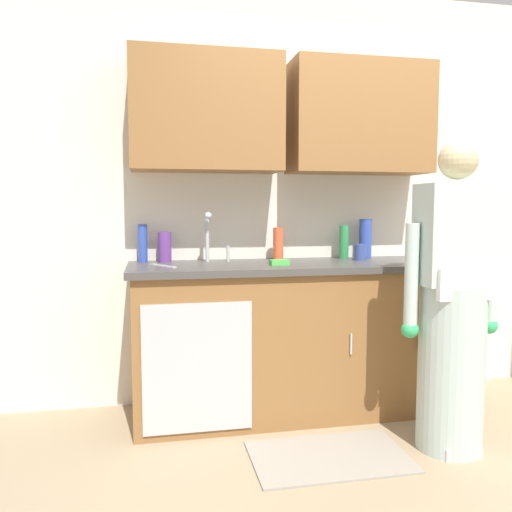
% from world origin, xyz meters
% --- Properties ---
extents(ground_plane, '(9.00, 9.00, 0.00)m').
position_xyz_m(ground_plane, '(0.00, 0.00, 0.00)').
color(ground_plane, '#998466').
extents(kitchen_wall_with_uppers, '(4.80, 0.44, 2.70)m').
position_xyz_m(kitchen_wall_with_uppers, '(-0.14, 0.99, 1.48)').
color(kitchen_wall_with_uppers, silver).
rests_on(kitchen_wall_with_uppers, ground).
extents(counter_cabinet, '(1.90, 0.62, 0.90)m').
position_xyz_m(counter_cabinet, '(-0.55, 0.70, 0.45)').
color(counter_cabinet, brown).
rests_on(counter_cabinet, ground).
extents(countertop, '(1.96, 0.66, 0.04)m').
position_xyz_m(countertop, '(-0.55, 0.70, 0.92)').
color(countertop, '#474442').
rests_on(countertop, counter_cabinet).
extents(sink, '(0.50, 0.36, 0.35)m').
position_xyz_m(sink, '(-1.00, 0.71, 0.93)').
color(sink, '#B7BABF').
rests_on(sink, counter_cabinet).
extents(person_at_sink, '(0.55, 0.34, 1.62)m').
position_xyz_m(person_at_sink, '(0.15, 0.03, 0.69)').
color(person_at_sink, white).
rests_on(person_at_sink, ground).
extents(floor_mat, '(0.80, 0.50, 0.01)m').
position_xyz_m(floor_mat, '(-0.51, 0.05, 0.01)').
color(floor_mat, gray).
rests_on(floor_mat, ground).
extents(bottle_water_short, '(0.08, 0.08, 0.26)m').
position_xyz_m(bottle_water_short, '(0.03, 0.91, 1.07)').
color(bottle_water_short, '#334CB2').
rests_on(bottle_water_short, countertop).
extents(bottle_dish_liquid, '(0.06, 0.06, 0.22)m').
position_xyz_m(bottle_dish_liquid, '(-0.13, 0.89, 1.05)').
color(bottle_dish_liquid, '#2D8C4C').
rests_on(bottle_dish_liquid, countertop).
extents(bottle_cleaner_spray, '(0.06, 0.06, 0.24)m').
position_xyz_m(bottle_cleaner_spray, '(-1.44, 0.92, 1.06)').
color(bottle_cleaner_spray, '#334CB2').
rests_on(bottle_cleaner_spray, countertop).
extents(bottle_water_tall, '(0.07, 0.07, 0.21)m').
position_xyz_m(bottle_water_tall, '(-0.58, 0.87, 1.05)').
color(bottle_water_tall, '#E05933').
rests_on(bottle_water_tall, countertop).
extents(bottle_soap, '(0.08, 0.08, 0.19)m').
position_xyz_m(bottle_soap, '(-1.30, 0.91, 1.03)').
color(bottle_soap, '#66388C').
rests_on(bottle_soap, countertop).
extents(cup_by_sink, '(0.08, 0.08, 0.10)m').
position_xyz_m(cup_by_sink, '(-0.06, 0.77, 0.99)').
color(cup_by_sink, '#33478C').
rests_on(cup_by_sink, countertop).
extents(knife_on_counter, '(0.15, 0.22, 0.01)m').
position_xyz_m(knife_on_counter, '(-1.32, 0.66, 0.94)').
color(knife_on_counter, silver).
rests_on(knife_on_counter, countertop).
extents(sponge, '(0.11, 0.07, 0.03)m').
position_xyz_m(sponge, '(-0.64, 0.60, 0.96)').
color(sponge, '#4CBF4C').
rests_on(sponge, countertop).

